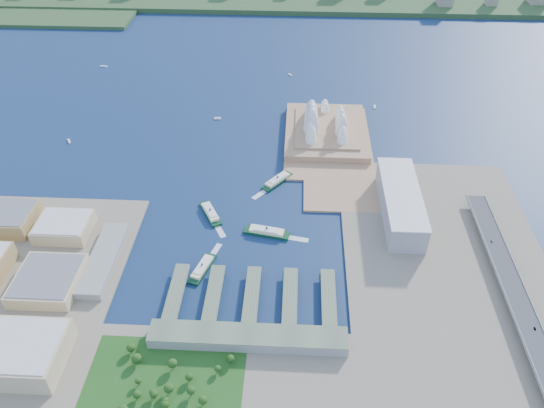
# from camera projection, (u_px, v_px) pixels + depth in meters

# --- Properties ---
(ground) EXTENTS (3000.00, 3000.00, 0.00)m
(ground) POSITION_uv_depth(u_px,v_px,m) (246.00, 252.00, 645.13)
(ground) COLOR #0F1E48
(ground) RESTS_ON ground
(west_land) EXTENTS (220.00, 390.00, 3.00)m
(west_land) POSITION_uv_depth(u_px,v_px,m) (6.00, 309.00, 572.09)
(west_land) COLOR gray
(west_land) RESTS_ON ground
(east_land) EXTENTS (240.00, 500.00, 3.00)m
(east_land) POSITION_uv_depth(u_px,v_px,m) (454.00, 289.00, 595.10)
(east_land) COLOR gray
(east_land) RESTS_ON ground
(peninsula) EXTENTS (135.00, 220.00, 3.00)m
(peninsula) POSITION_uv_depth(u_px,v_px,m) (328.00, 141.00, 843.80)
(peninsula) COLOR #A67C5A
(peninsula) RESTS_ON ground
(opera_house) EXTENTS (134.00, 180.00, 58.00)m
(opera_house) POSITION_uv_depth(u_px,v_px,m) (327.00, 118.00, 840.73)
(opera_house) COLOR white
(opera_house) RESTS_ON peninsula
(toaster_building) EXTENTS (45.00, 155.00, 35.00)m
(toaster_building) POSITION_uv_depth(u_px,v_px,m) (400.00, 203.00, 687.21)
(toaster_building) COLOR #929298
(toaster_building) RESTS_ON east_land
(expressway) EXTENTS (26.00, 340.00, 11.85)m
(expressway) POSITION_uv_depth(u_px,v_px,m) (513.00, 293.00, 580.19)
(expressway) COLOR gray
(expressway) RESTS_ON east_land
(west_buildings) EXTENTS (200.00, 280.00, 27.00)m
(west_buildings) POSITION_uv_depth(u_px,v_px,m) (16.00, 276.00, 590.27)
(west_buildings) COLOR #9F834F
(west_buildings) RESTS_ON west_land
(ferry_wharves) EXTENTS (184.00, 90.00, 9.30)m
(ferry_wharves) POSITION_uv_depth(u_px,v_px,m) (252.00, 296.00, 582.82)
(ferry_wharves) COLOR #56644C
(ferry_wharves) RESTS_ON ground
(terminal_building) EXTENTS (200.00, 28.00, 12.00)m
(terminal_building) POSITION_uv_depth(u_px,v_px,m) (248.00, 338.00, 533.01)
(terminal_building) COLOR gray
(terminal_building) RESTS_ON south_land
(park) EXTENTS (150.00, 110.00, 16.00)m
(park) POSITION_uv_depth(u_px,v_px,m) (162.00, 381.00, 491.70)
(park) COLOR #194714
(park) RESTS_ON south_land
(ferry_a) EXTENTS (36.84, 53.68, 10.11)m
(ferry_a) POSITION_uv_depth(u_px,v_px,m) (210.00, 212.00, 697.89)
(ferry_a) COLOR #0E3820
(ferry_a) RESTS_ON ground
(ferry_b) EXTENTS (45.31, 52.29, 10.48)m
(ferry_b) POSITION_uv_depth(u_px,v_px,m) (278.00, 179.00, 755.26)
(ferry_b) COLOR #0E3820
(ferry_b) RESTS_ON ground
(ferry_c) EXTENTS (28.04, 53.43, 9.80)m
(ferry_c) POSITION_uv_depth(u_px,v_px,m) (202.00, 267.00, 617.83)
(ferry_c) COLOR #0E3820
(ferry_c) RESTS_ON ground
(ferry_d) EXTENTS (59.68, 25.37, 10.96)m
(ferry_d) POSITION_uv_depth(u_px,v_px,m) (267.00, 231.00, 667.52)
(ferry_d) COLOR #0E3820
(ferry_d) RESTS_ON ground
(boat_a) EXTENTS (9.47, 12.87, 2.51)m
(boat_a) POSITION_uv_depth(u_px,v_px,m) (69.00, 141.00, 844.88)
(boat_a) COLOR white
(boat_a) RESTS_ON ground
(boat_b) EXTENTS (11.77, 5.37, 3.07)m
(boat_b) POSITION_uv_depth(u_px,v_px,m) (218.00, 118.00, 902.47)
(boat_b) COLOR white
(boat_b) RESTS_ON ground
(boat_c) EXTENTS (5.63, 13.11, 2.86)m
(boat_c) POSITION_uv_depth(u_px,v_px,m) (375.00, 107.00, 935.42)
(boat_c) COLOR white
(boat_c) RESTS_ON ground
(boat_d) EXTENTS (15.10, 5.13, 2.50)m
(boat_d) POSITION_uv_depth(u_px,v_px,m) (104.00, 66.00, 1072.01)
(boat_d) COLOR white
(boat_d) RESTS_ON ground
(boat_e) EXTENTS (8.56, 9.99, 2.47)m
(boat_e) POSITION_uv_depth(u_px,v_px,m) (290.00, 75.00, 1040.22)
(boat_e) COLOR white
(boat_e) RESTS_ON ground
(car_b) EXTENTS (1.29, 3.71, 1.22)m
(car_b) POSITION_uv_depth(u_px,v_px,m) (535.00, 329.00, 534.06)
(car_b) COLOR slate
(car_b) RESTS_ON expressway
(car_c) EXTENTS (1.74, 4.28, 1.24)m
(car_c) POSITION_uv_depth(u_px,v_px,m) (492.00, 241.00, 636.58)
(car_c) COLOR slate
(car_c) RESTS_ON expressway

